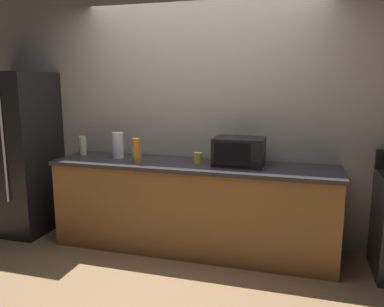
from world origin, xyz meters
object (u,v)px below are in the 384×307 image
microwave (239,151)px  mug_yellow (198,158)px  refrigerator (19,153)px  bottle_dish_soap (137,151)px  paper_towel_roll (118,145)px  bottle_hand_soap (83,145)px  mug_white (137,151)px

microwave → mug_yellow: bearing=-178.3°
refrigerator → bottle_dish_soap: 1.53m
paper_towel_roll → microwave: bearing=-0.1°
refrigerator → paper_towel_roll: 1.23m
bottle_hand_soap → mug_yellow: bottle_hand_soap is taller
paper_towel_roll → bottle_dish_soap: paper_towel_roll is taller
refrigerator → bottle_dish_soap: size_ratio=7.18×
paper_towel_roll → bottle_hand_soap: bearing=172.9°
paper_towel_roll → mug_white: 0.22m
bottle_dish_soap → bottle_hand_soap: bearing=162.0°
microwave → paper_towel_roll: 1.28m
mug_white → mug_yellow: bearing=-11.7°
refrigerator → bottle_hand_soap: (0.76, 0.11, 0.10)m
bottle_dish_soap → mug_yellow: (0.58, 0.17, -0.07)m
refrigerator → mug_white: bearing=7.7°
refrigerator → bottle_dish_soap: bearing=-5.2°
bottle_hand_soap → mug_white: (0.61, 0.08, -0.05)m
microwave → mug_white: size_ratio=4.44×
paper_towel_roll → mug_yellow: size_ratio=2.59×
refrigerator → paper_towel_roll: bearing=2.4°
mug_white → refrigerator: bearing=-172.3°
refrigerator → bottle_hand_soap: bearing=8.0°
bottle_hand_soap → microwave: bearing=-2.0°
bottle_dish_soap → mug_yellow: 0.61m
bottle_dish_soap → mug_white: (-0.15, 0.32, -0.07)m
paper_towel_roll → bottle_dish_soap: 0.35m
mug_white → mug_yellow: size_ratio=1.04×
paper_towel_roll → bottle_dish_soap: bearing=-32.3°
bottle_hand_soap → mug_yellow: size_ratio=1.98×
refrigerator → microwave: refrigerator is taller
microwave → bottle_dish_soap: (-0.98, -0.19, -0.01)m
mug_white → paper_towel_roll: bearing=-138.6°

